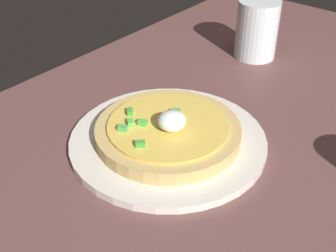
% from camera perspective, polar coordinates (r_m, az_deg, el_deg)
% --- Properties ---
extents(dining_table, '(1.21, 0.76, 0.02)m').
position_cam_1_polar(dining_table, '(0.69, 7.77, -1.92)').
color(dining_table, brown).
rests_on(dining_table, ground).
extents(plate, '(0.29, 0.29, 0.01)m').
position_cam_1_polar(plate, '(0.65, 0.00, -1.87)').
color(plate, silver).
rests_on(plate, dining_table).
extents(pizza, '(0.21, 0.21, 0.05)m').
position_cam_1_polar(pizza, '(0.64, 0.00, -0.58)').
color(pizza, tan).
rests_on(pizza, plate).
extents(cup_far, '(0.08, 0.08, 0.11)m').
position_cam_1_polar(cup_far, '(0.90, 11.21, 11.64)').
color(cup_far, silver).
rests_on(cup_far, dining_table).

